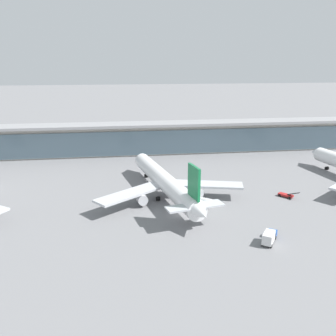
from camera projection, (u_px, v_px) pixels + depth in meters
The scene contains 6 objects.
ground_plane at pixel (178, 215), 105.99m from camera, with size 1200.00×1200.00×0.00m, color slate.
airliner_centre_stand at pixel (166, 182), 117.60m from camera, with size 48.12×63.40×16.99m.
service_truck_mid_apron_blue at pixel (269, 237), 89.20m from camera, with size 6.11×7.28×3.10m.
service_truck_by_tail_red at pixel (286, 195), 119.21m from camera, with size 5.36×6.12×2.70m.
service_truck_on_taxiway_blue at pixel (200, 201), 111.89m from camera, with size 8.18×7.04×2.95m.
terminal_building at pixel (153, 138), 172.74m from camera, with size 266.39×12.80×15.20m.
Camera 1 is at (-16.77, -96.38, 43.10)m, focal length 39.02 mm.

